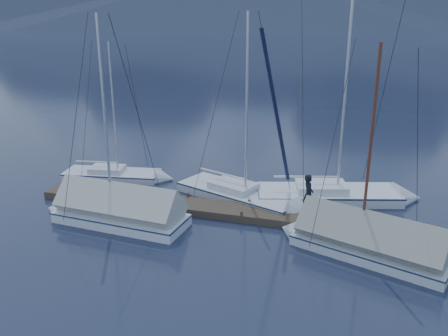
{
  "coord_description": "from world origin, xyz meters",
  "views": [
    {
      "loc": [
        5.64,
        -16.96,
        8.8
      ],
      "look_at": [
        0.0,
        2.0,
        2.2
      ],
      "focal_mm": 38.0,
      "sensor_mm": 36.0,
      "label": 1
    }
  ],
  "objects_px": {
    "sailboat_covered_near": "(357,241)",
    "sailboat_open_right": "(348,196)",
    "sailboat_covered_far": "(110,212)",
    "person": "(308,194)",
    "sailboat_open_mid": "(254,200)",
    "sailboat_open_left": "(126,176)"
  },
  "relations": [
    {
      "from": "sailboat_covered_near",
      "to": "sailboat_open_mid",
      "type": "bearing_deg",
      "value": 143.83
    },
    {
      "from": "sailboat_open_right",
      "to": "sailboat_covered_near",
      "type": "bearing_deg",
      "value": -84.07
    },
    {
      "from": "sailboat_covered_far",
      "to": "person",
      "type": "xyz_separation_m",
      "value": [
        8.25,
        2.52,
        0.78
      ]
    },
    {
      "from": "sailboat_open_left",
      "to": "sailboat_open_right",
      "type": "height_order",
      "value": "sailboat_open_right"
    },
    {
      "from": "person",
      "to": "sailboat_covered_far",
      "type": "bearing_deg",
      "value": 96.99
    },
    {
      "from": "sailboat_open_mid",
      "to": "person",
      "type": "relative_size",
      "value": 5.34
    },
    {
      "from": "sailboat_open_right",
      "to": "sailboat_covered_near",
      "type": "xyz_separation_m",
      "value": [
        0.55,
        -5.29,
        0.25
      ]
    },
    {
      "from": "sailboat_open_left",
      "to": "sailboat_covered_far",
      "type": "relative_size",
      "value": 0.84
    },
    {
      "from": "sailboat_covered_near",
      "to": "sailboat_open_right",
      "type": "bearing_deg",
      "value": 95.93
    },
    {
      "from": "sailboat_open_mid",
      "to": "sailboat_open_left",
      "type": "bearing_deg",
      "value": 169.48
    },
    {
      "from": "sailboat_open_mid",
      "to": "sailboat_open_right",
      "type": "relative_size",
      "value": 0.92
    },
    {
      "from": "sailboat_open_right",
      "to": "sailboat_open_mid",
      "type": "bearing_deg",
      "value": -157.99
    },
    {
      "from": "sailboat_open_mid",
      "to": "sailboat_covered_near",
      "type": "relative_size",
      "value": 1.11
    },
    {
      "from": "sailboat_open_left",
      "to": "sailboat_covered_near",
      "type": "distance_m",
      "value": 13.36
    },
    {
      "from": "sailboat_open_left",
      "to": "sailboat_open_right",
      "type": "distance_m",
      "value": 11.86
    },
    {
      "from": "sailboat_covered_far",
      "to": "person",
      "type": "height_order",
      "value": "sailboat_covered_far"
    },
    {
      "from": "sailboat_open_left",
      "to": "sailboat_open_right",
      "type": "relative_size",
      "value": 0.77
    },
    {
      "from": "sailboat_open_right",
      "to": "sailboat_covered_far",
      "type": "height_order",
      "value": "sailboat_open_right"
    },
    {
      "from": "sailboat_open_right",
      "to": "sailboat_covered_far",
      "type": "xyz_separation_m",
      "value": [
        -9.87,
        -5.55,
        0.28
      ]
    },
    {
      "from": "sailboat_open_mid",
      "to": "sailboat_covered_far",
      "type": "height_order",
      "value": "sailboat_open_mid"
    },
    {
      "from": "sailboat_open_right",
      "to": "person",
      "type": "relative_size",
      "value": 5.8
    },
    {
      "from": "sailboat_open_mid",
      "to": "person",
      "type": "height_order",
      "value": "sailboat_open_mid"
    }
  ]
}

